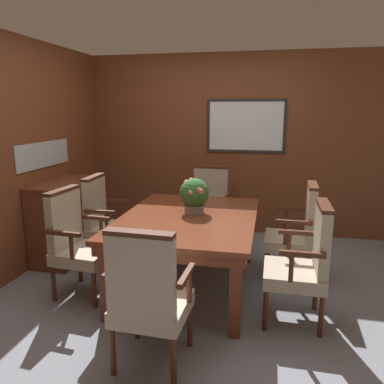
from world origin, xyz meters
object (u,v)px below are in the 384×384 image
(chair_left_far, at_px, (106,219))
(sideboard_cabinet, at_px, (66,220))
(chair_right_near, at_px, (305,260))
(chair_head_far, at_px, (209,204))
(chair_left_near, at_px, (77,240))
(dining_table, at_px, (189,225))
(potted_plant, at_px, (194,195))
(chair_right_far, at_px, (297,230))
(chair_head_near, at_px, (148,295))

(chair_left_far, xyz_separation_m, sideboard_cabinet, (-0.54, 0.09, -0.07))
(chair_right_near, bearing_deg, chair_head_far, -146.92)
(chair_left_near, xyz_separation_m, chair_right_near, (2.03, -0.06, 0.00))
(dining_table, relative_size, potted_plant, 4.93)
(chair_right_near, height_order, potted_plant, potted_plant)
(chair_left_far, height_order, chair_left_near, same)
(chair_left_far, height_order, chair_right_far, same)
(sideboard_cabinet, bearing_deg, chair_left_far, -9.97)
(chair_left_far, height_order, chair_head_far, same)
(chair_head_far, height_order, chair_right_near, same)
(potted_plant, bearing_deg, chair_right_far, 15.14)
(chair_head_far, distance_m, chair_right_near, 1.93)
(dining_table, bearing_deg, chair_left_near, -160.86)
(chair_right_near, distance_m, potted_plant, 1.20)
(chair_left_far, bearing_deg, chair_head_near, -148.83)
(dining_table, xyz_separation_m, chair_left_near, (-0.99, -0.34, -0.10))
(chair_head_near, bearing_deg, chair_left_near, -39.46)
(chair_head_far, bearing_deg, chair_left_near, -120.80)
(chair_head_near, relative_size, sideboard_cabinet, 1.08)
(chair_head_far, bearing_deg, chair_head_near, -88.58)
(chair_head_near, height_order, potted_plant, potted_plant)
(chair_head_far, relative_size, chair_left_near, 1.00)
(chair_left_far, height_order, chair_head_near, same)
(chair_right_far, relative_size, chair_left_near, 1.00)
(chair_right_far, height_order, chair_left_near, same)
(chair_left_near, relative_size, chair_right_near, 1.00)
(chair_head_near, xyz_separation_m, potted_plant, (0.03, 1.33, 0.37))
(chair_right_far, xyz_separation_m, chair_head_far, (-1.04, 0.83, 0.00))
(dining_table, bearing_deg, sideboard_cabinet, 164.06)
(chair_head_near, distance_m, potted_plant, 1.38)
(chair_left_far, xyz_separation_m, chair_right_near, (2.06, -0.76, 0.00))
(chair_left_near, height_order, chair_head_near, same)
(chair_head_far, distance_m, chair_left_near, 1.85)
(dining_table, height_order, chair_left_far, chair_left_far)
(chair_head_far, bearing_deg, dining_table, -88.38)
(chair_head_far, xyz_separation_m, potted_plant, (0.03, -1.10, 0.37))
(potted_plant, relative_size, sideboard_cabinet, 0.37)
(chair_left_near, relative_size, potted_plant, 2.94)
(chair_right_far, height_order, chair_head_far, same)
(dining_table, xyz_separation_m, chair_head_far, (-0.00, 1.22, -0.10))
(chair_left_near, xyz_separation_m, sideboard_cabinet, (-0.57, 0.79, -0.07))
(chair_head_far, xyz_separation_m, chair_head_near, (0.00, -2.43, 0.00))
(chair_left_near, distance_m, potted_plant, 1.18)
(chair_head_far, height_order, potted_plant, potted_plant)
(chair_left_near, bearing_deg, chair_right_near, -86.84)
(dining_table, distance_m, sideboard_cabinet, 1.63)
(chair_right_near, height_order, sideboard_cabinet, chair_right_near)
(dining_table, relative_size, sideboard_cabinet, 1.81)
(chair_left_far, relative_size, chair_left_near, 1.00)
(chair_head_far, relative_size, potted_plant, 2.94)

